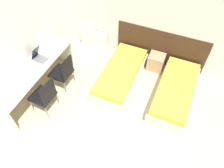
{
  "coord_description": "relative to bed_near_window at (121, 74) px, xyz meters",
  "views": [
    {
      "loc": [
        1.27,
        -0.86,
        4.29
      ],
      "look_at": [
        0.0,
        2.06,
        0.55
      ],
      "focal_mm": 35.0,
      "sensor_mm": 36.0,
      "label": 1
    }
  ],
  "objects": [
    {
      "name": "wall_back",
      "position": [
        0.04,
        1.05,
        1.16
      ],
      "size": [
        5.06,
        0.05,
        2.7
      ],
      "color": "silver",
      "rests_on": "ground_plane"
    },
    {
      "name": "wall_left",
      "position": [
        -2.01,
        -0.85,
        1.16
      ],
      "size": [
        0.05,
        4.74,
        2.7
      ],
      "color": "silver",
      "rests_on": "ground_plane"
    },
    {
      "name": "headboard_panel",
      "position": [
        0.7,
        1.01,
        0.33
      ],
      "size": [
        2.38,
        0.03,
        1.04
      ],
      "color": "#382316",
      "rests_on": "ground_plane"
    },
    {
      "name": "bed_near_window",
      "position": [
        0.0,
        0.0,
        0.0
      ],
      "size": [
        0.87,
        1.95,
        0.4
      ],
      "color": "beige",
      "rests_on": "ground_plane"
    },
    {
      "name": "bed_near_door",
      "position": [
        1.41,
        0.0,
        0.0
      ],
      "size": [
        0.87,
        1.95,
        0.4
      ],
      "color": "beige",
      "rests_on": "ground_plane"
    },
    {
      "name": "nightstand",
      "position": [
        0.7,
        0.78,
        0.02
      ],
      "size": [
        0.41,
        0.38,
        0.44
      ],
      "color": "tan",
      "rests_on": "ground_plane"
    },
    {
      "name": "radiator",
      "position": [
        -1.21,
        0.93,
        0.08
      ],
      "size": [
        0.81,
        0.12,
        0.56
      ],
      "color": "silver",
      "rests_on": "ground_plane"
    },
    {
      "name": "desk",
      "position": [
        -1.7,
        -1.11,
        0.42
      ],
      "size": [
        0.58,
        2.39,
        0.77
      ],
      "color": "beige",
      "rests_on": "ground_plane"
    },
    {
      "name": "chair_near_laptop",
      "position": [
        -1.21,
        -0.73,
        0.3
      ],
      "size": [
        0.49,
        0.49,
        0.93
      ],
      "rotation": [
        0.0,
        0.0,
        -0.02
      ],
      "color": "black",
      "rests_on": "ground_plane"
    },
    {
      "name": "chair_near_notebook",
      "position": [
        -1.21,
        -1.5,
        0.3
      ],
      "size": [
        0.5,
        0.5,
        0.93
      ],
      "rotation": [
        0.0,
        0.0,
        -0.05
      ],
      "color": "black",
      "rests_on": "ground_plane"
    },
    {
      "name": "laptop",
      "position": [
        -1.76,
        -0.8,
        0.64
      ],
      "size": [
        0.36,
        0.25,
        0.33
      ],
      "rotation": [
        0.0,
        0.0,
        -0.06
      ],
      "color": "slate",
      "rests_on": "desk"
    },
    {
      "name": "open_notebook",
      "position": [
        -1.7,
        -1.48,
        0.58
      ],
      "size": [
        0.3,
        0.25,
        0.02
      ],
      "rotation": [
        0.0,
        0.0,
        0.07
      ],
      "color": "#1E4793",
      "rests_on": "desk"
    }
  ]
}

